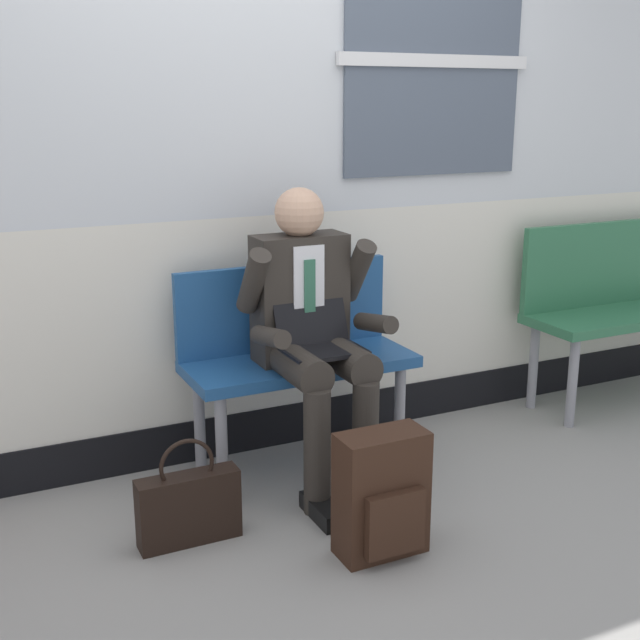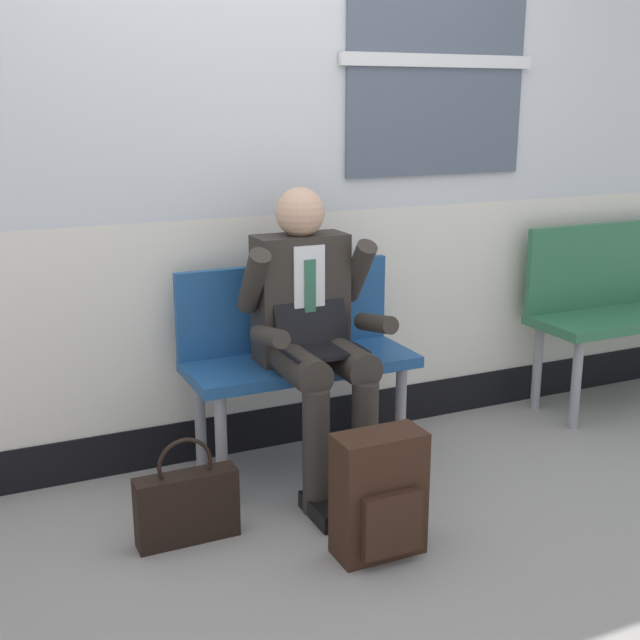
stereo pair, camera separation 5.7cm
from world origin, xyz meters
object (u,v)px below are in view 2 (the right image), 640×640
(bench_empty, at_px, (623,299))
(handbag, at_px, (187,505))
(bench_with_person, at_px, (295,348))
(backpack, at_px, (380,496))
(person_seated, at_px, (313,330))

(bench_empty, xyz_separation_m, handbag, (-2.59, -0.48, -0.43))
(bench_empty, bearing_deg, bench_with_person, -179.77)
(bench_empty, height_order, backpack, bench_empty)
(bench_with_person, relative_size, backpack, 2.14)
(person_seated, bearing_deg, bench_empty, 6.02)
(backpack, bearing_deg, person_seated, 87.35)
(bench_with_person, height_order, person_seated, person_seated)
(backpack, distance_m, handbag, 0.73)
(person_seated, height_order, handbag, person_seated)
(bench_with_person, distance_m, bench_empty, 1.94)
(bench_empty, distance_m, handbag, 2.67)
(bench_empty, relative_size, person_seated, 0.89)
(bench_with_person, height_order, handbag, bench_with_person)
(bench_with_person, xyz_separation_m, bench_empty, (1.94, 0.01, 0.03))
(backpack, bearing_deg, handbag, 148.01)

